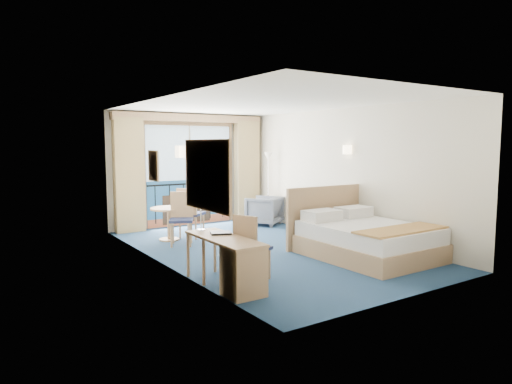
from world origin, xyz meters
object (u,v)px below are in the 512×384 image
at_px(nightstand, 337,227).
at_px(desk, 239,265).
at_px(bed, 365,238).
at_px(armchair, 264,211).
at_px(floor_lamp, 268,169).
at_px(table_chair_b, 182,215).
at_px(desk_chair, 250,244).
at_px(table_chair_a, 190,210).
at_px(round_table, 169,215).

bearing_deg(nightstand, desk, -151.95).
relative_size(bed, armchair, 2.87).
bearing_deg(nightstand, floor_lamp, 90.80).
distance_m(nightstand, table_chair_b, 3.20).
height_order(desk_chair, table_chair_b, table_chair_b).
xyz_separation_m(table_chair_a, table_chair_b, (-0.39, -0.45, -0.01)).
distance_m(desk, desk_chair, 0.60).
distance_m(nightstand, round_table, 3.48).
height_order(bed, floor_lamp, floor_lamp).
relative_size(floor_lamp, desk, 1.20).
distance_m(armchair, desk, 5.19).
bearing_deg(round_table, table_chair_b, -84.66).
bearing_deg(table_chair_b, nightstand, 4.56).
bearing_deg(desk_chair, nightstand, -84.48).
bearing_deg(nightstand, desk_chair, -154.44).
relative_size(armchair, table_chair_a, 0.73).
relative_size(bed, desk_chair, 2.28).
bearing_deg(floor_lamp, desk, -129.04).
xyz_separation_m(floor_lamp, desk_chair, (-3.07, -3.92, -0.79)).
relative_size(nightstand, desk, 0.34).
xyz_separation_m(nightstand, table_chair_a, (-2.53, 1.74, 0.35)).
bearing_deg(table_chair_a, nightstand, -161.87).
bearing_deg(floor_lamp, bed, -99.27).
xyz_separation_m(desk, table_chair_b, (0.62, 3.16, 0.20)).
xyz_separation_m(bed, desk, (-2.87, -0.50, 0.06)).
height_order(nightstand, table_chair_a, table_chair_a).
relative_size(floor_lamp, round_table, 2.36).
height_order(floor_lamp, desk_chair, floor_lamp).
bearing_deg(bed, floor_lamp, 80.73).
height_order(nightstand, armchair, armchair).
distance_m(armchair, desk_chair, 4.63).
relative_size(armchair, floor_lamp, 0.43).
xyz_separation_m(desk, desk_chair, (0.42, 0.39, 0.16)).
bearing_deg(armchair, bed, 52.04).
relative_size(nightstand, table_chair_b, 0.48).
height_order(armchair, desk, armchair).
distance_m(floor_lamp, desk_chair, 5.04).
relative_size(nightstand, armchair, 0.65).
height_order(nightstand, round_table, round_table).
height_order(floor_lamp, table_chair_a, floor_lamp).
bearing_deg(floor_lamp, armchair, -141.12).
xyz_separation_m(bed, floor_lamp, (0.62, 3.81, 1.01)).
bearing_deg(table_chair_a, floor_lamp, -111.87).
xyz_separation_m(armchair, floor_lamp, (0.28, 0.23, 0.99)).
bearing_deg(bed, nightstand, 64.65).
height_order(desk_chair, round_table, desk_chair).
distance_m(armchair, table_chair_a, 2.27).
bearing_deg(floor_lamp, desk_chair, -128.15).
xyz_separation_m(armchair, table_chair_a, (-2.21, -0.46, 0.25)).
xyz_separation_m(armchair, round_table, (-2.65, -0.40, 0.16)).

